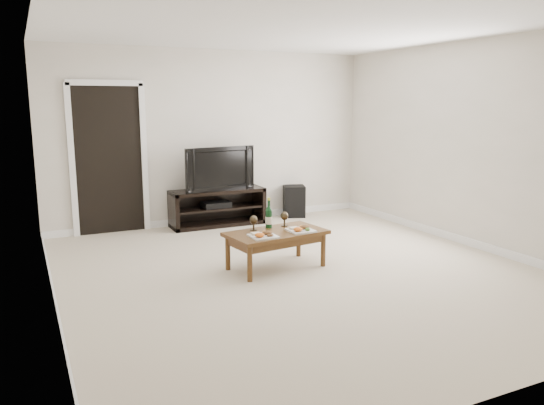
{
  "coord_description": "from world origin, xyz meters",
  "views": [
    {
      "loc": [
        -2.68,
        -4.9,
        1.84
      ],
      "look_at": [
        -0.1,
        0.48,
        0.7
      ],
      "focal_mm": 35.0,
      "sensor_mm": 36.0,
      "label": 1
    }
  ],
  "objects": [
    {
      "name": "plate_left",
      "position": [
        -0.4,
        0.08,
        0.45
      ],
      "size": [
        0.27,
        0.27,
        0.07
      ],
      "primitive_type": "cube",
      "color": "white",
      "rests_on": "coffee_table"
    },
    {
      "name": "ceiling",
      "position": [
        0.0,
        0.0,
        2.62
      ],
      "size": [
        5.0,
        5.5,
        0.04
      ],
      "primitive_type": "cube",
      "color": "white",
      "rests_on": "back_wall"
    },
    {
      "name": "back_wall",
      "position": [
        0.0,
        2.77,
        1.3
      ],
      "size": [
        5.0,
        0.04,
        2.6
      ],
      "primitive_type": "cube",
      "color": "silver",
      "rests_on": "ground"
    },
    {
      "name": "media_console",
      "position": [
        -0.04,
        2.5,
        0.28
      ],
      "size": [
        1.42,
        0.45,
        0.55
      ],
      "primitive_type": "cube",
      "color": "black",
      "rests_on": "ground"
    },
    {
      "name": "wine_bottle",
      "position": [
        -0.17,
        0.43,
        0.59
      ],
      "size": [
        0.07,
        0.07,
        0.35
      ],
      "primitive_type": "cylinder",
      "color": "black",
      "rests_on": "coffee_table"
    },
    {
      "name": "doorway",
      "position": [
        -1.55,
        2.73,
        1.02
      ],
      "size": [
        0.9,
        0.02,
        2.05
      ],
      "primitive_type": "cube",
      "color": "black",
      "rests_on": "ground"
    },
    {
      "name": "floor",
      "position": [
        0.0,
        0.0,
        0.0
      ],
      "size": [
        5.5,
        5.5,
        0.0
      ],
      "primitive_type": "plane",
      "color": "beige",
      "rests_on": "ground"
    },
    {
      "name": "av_receiver",
      "position": [
        -0.07,
        2.48,
        0.33
      ],
      "size": [
        0.4,
        0.3,
        0.08
      ],
      "primitive_type": "cube",
      "rotation": [
        0.0,
        0.0,
        -0.0
      ],
      "color": "black",
      "rests_on": "media_console"
    },
    {
      "name": "coffee_table",
      "position": [
        -0.17,
        0.23,
        0.21
      ],
      "size": [
        1.16,
        0.73,
        0.42
      ],
      "primitive_type": "cube",
      "rotation": [
        0.0,
        0.0,
        0.13
      ],
      "color": "#523616",
      "rests_on": "ground"
    },
    {
      "name": "goblet_left",
      "position": [
        -0.37,
        0.39,
        0.51
      ],
      "size": [
        0.09,
        0.09,
        0.17
      ],
      "primitive_type": null,
      "color": "#31281B",
      "rests_on": "coffee_table"
    },
    {
      "name": "subwoofer",
      "position": [
        1.29,
        2.57,
        0.25
      ],
      "size": [
        0.43,
        0.43,
        0.5
      ],
      "primitive_type": "cube",
      "rotation": [
        0.0,
        0.0,
        -0.35
      ],
      "color": "black",
      "rests_on": "ground"
    },
    {
      "name": "plate_right",
      "position": [
        0.08,
        0.13,
        0.45
      ],
      "size": [
        0.27,
        0.27,
        0.07
      ],
      "primitive_type": "cube",
      "color": "white",
      "rests_on": "coffee_table"
    },
    {
      "name": "television",
      "position": [
        -0.04,
        2.5,
        0.87
      ],
      "size": [
        1.12,
        0.32,
        0.64
      ],
      "primitive_type": "imported",
      "rotation": [
        0.0,
        0.0,
        0.16
      ],
      "color": "black",
      "rests_on": "media_console"
    },
    {
      "name": "goblet_right",
      "position": [
        0.03,
        0.43,
        0.51
      ],
      "size": [
        0.09,
        0.09,
        0.17
      ],
      "primitive_type": null,
      "color": "#31281B",
      "rests_on": "coffee_table"
    }
  ]
}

